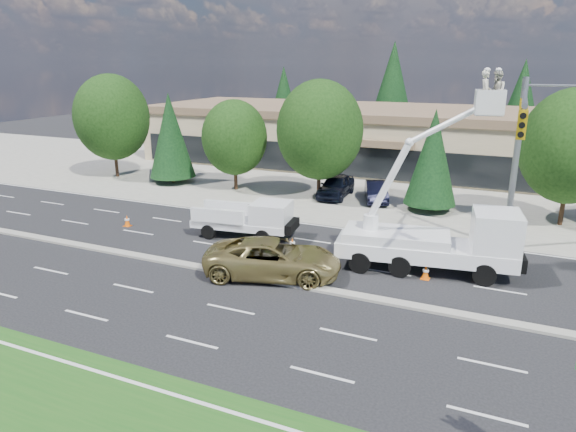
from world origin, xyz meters
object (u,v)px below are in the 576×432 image
at_px(signal_mast, 519,142).
at_px(minivan, 273,258).
at_px(bucket_truck, 442,232).
at_px(utility_pickup, 249,222).

relative_size(signal_mast, minivan, 1.60).
height_order(signal_mast, bucket_truck, bucket_truck).
xyz_separation_m(bucket_truck, minivan, (-7.07, -3.71, -1.12)).
relative_size(signal_mast, bucket_truck, 1.07).
bearing_deg(utility_pickup, bucket_truck, -12.21).
relative_size(utility_pickup, minivan, 0.92).
bearing_deg(minivan, utility_pickup, 23.24).
xyz_separation_m(signal_mast, bucket_truck, (-2.84, -2.73, -4.05)).
distance_m(utility_pickup, bucket_truck, 10.86).
height_order(signal_mast, utility_pickup, signal_mast).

